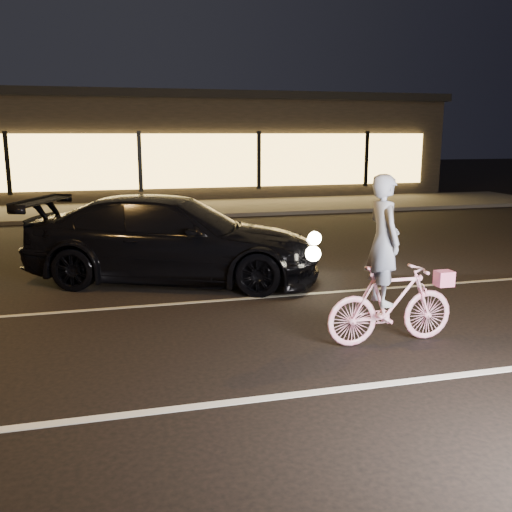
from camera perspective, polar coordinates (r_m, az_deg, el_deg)
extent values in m
plane|color=black|center=(7.23, -4.10, -9.15)|extent=(90.00, 90.00, 0.00)
cube|color=silver|center=(5.89, -1.33, -14.29)|extent=(60.00, 0.12, 0.01)
cube|color=gray|center=(9.10, -6.42, -4.64)|extent=(60.00, 0.10, 0.01)
cube|color=#383533|center=(19.83, -11.05, 4.54)|extent=(30.00, 4.00, 0.12)
cube|color=black|center=(25.67, -12.13, 10.54)|extent=(25.00, 8.00, 4.00)
cube|color=black|center=(25.70, -12.34, 15.11)|extent=(25.40, 8.40, 0.30)
cube|color=#FFC459|center=(21.59, -11.55, 9.24)|extent=(23.00, 0.15, 2.00)
cube|color=black|center=(21.73, -23.60, 8.49)|extent=(0.15, 0.08, 2.20)
cube|color=black|center=(21.51, -11.54, 9.23)|extent=(0.15, 0.08, 2.20)
cube|color=black|center=(22.22, 0.28, 9.56)|extent=(0.15, 0.08, 2.20)
cube|color=black|center=(23.77, 10.97, 9.51)|extent=(0.15, 0.08, 2.20)
imported|color=#FF4F8B|center=(7.41, 13.35, -4.71)|extent=(1.71, 0.48, 1.03)
imported|color=silver|center=(7.15, 12.64, 1.57)|extent=(0.39, 0.59, 1.61)
cube|color=#FF5492|center=(7.70, 18.29, -2.14)|extent=(0.22, 0.18, 0.20)
imported|color=black|center=(10.37, -8.29, 1.71)|extent=(5.67, 3.90, 1.52)
sphere|color=#FFF2BF|center=(10.72, 5.88, 1.77)|extent=(0.25, 0.25, 0.25)
sphere|color=#FFF2BF|center=(9.35, 5.73, 0.23)|extent=(0.25, 0.25, 0.25)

